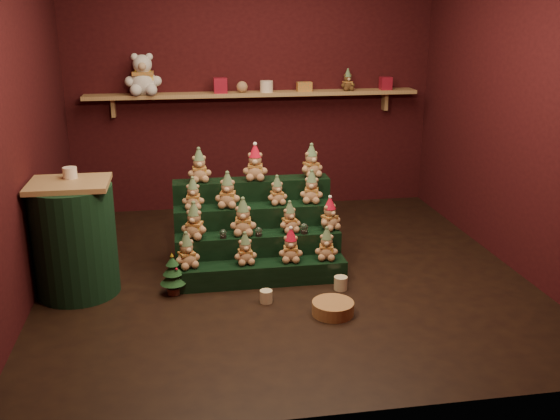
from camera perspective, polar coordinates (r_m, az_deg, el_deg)
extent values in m
plane|color=black|center=(5.40, 0.29, -5.78)|extent=(4.00, 4.00, 0.00)
cube|color=black|center=(7.02, -2.56, 11.55)|extent=(4.00, 0.10, 2.80)
cube|color=black|center=(3.05, 6.82, 3.26)|extent=(4.00, 0.10, 2.80)
cube|color=black|center=(5.09, -23.32, 7.77)|extent=(0.10, 4.00, 2.80)
cube|color=black|center=(5.72, 21.27, 8.96)|extent=(0.10, 4.00, 2.80)
cube|color=tan|center=(6.86, -2.36, 10.56)|extent=(3.60, 0.26, 0.04)
cube|color=tan|center=(6.92, -15.00, 9.05)|extent=(0.04, 0.12, 0.20)
cube|color=tan|center=(7.28, 9.56, 9.79)|extent=(0.04, 0.12, 0.20)
cube|color=black|center=(5.17, -1.65, -5.79)|extent=(1.40, 0.22, 0.18)
cube|color=black|center=(5.34, -1.98, -3.98)|extent=(1.40, 0.22, 0.36)
cube|color=black|center=(5.51, -2.29, -2.27)|extent=(1.40, 0.22, 0.54)
cube|color=black|center=(5.69, -2.58, -0.67)|extent=(1.40, 0.22, 0.72)
cylinder|color=black|center=(5.19, -5.22, -2.45)|extent=(0.05, 0.05, 0.02)
sphere|color=white|center=(5.18, -5.23, -2.06)|extent=(0.06, 0.06, 0.06)
cylinder|color=black|center=(5.22, -1.96, -2.27)|extent=(0.05, 0.05, 0.02)
sphere|color=white|center=(5.20, -1.97, -1.88)|extent=(0.06, 0.06, 0.06)
cylinder|color=black|center=(5.28, 2.22, -2.02)|extent=(0.06, 0.06, 0.03)
sphere|color=white|center=(5.26, 2.23, -1.57)|extent=(0.07, 0.07, 0.07)
cube|color=tan|center=(5.01, -18.75, 2.27)|extent=(0.60, 0.50, 0.04)
cylinder|color=black|center=(5.14, -18.25, -2.67)|extent=(0.64, 0.64, 0.88)
cylinder|color=beige|center=(5.09, -18.66, 3.25)|extent=(0.11, 0.11, 0.09)
cylinder|color=#4D271B|center=(5.09, -9.69, -7.29)|extent=(0.10, 0.10, 0.05)
cone|color=#143716|center=(5.04, -9.76, -6.06)|extent=(0.21, 0.21, 0.10)
cone|color=#143716|center=(5.01, -9.80, -5.30)|extent=(0.16, 0.16, 0.09)
cone|color=#143716|center=(4.98, -9.84, -4.59)|extent=(0.10, 0.10, 0.07)
cone|color=gold|center=(4.96, -9.87, -4.04)|extent=(0.03, 0.03, 0.03)
cylinder|color=beige|center=(4.87, -1.28, -7.90)|extent=(0.10, 0.10, 0.10)
cylinder|color=beige|center=(5.10, 5.57, -6.67)|extent=(0.11, 0.11, 0.11)
cylinder|color=#A67643|center=(4.71, 4.86, -8.92)|extent=(0.33, 0.33, 0.10)
cube|color=maroon|center=(6.79, -5.49, 11.27)|extent=(0.14, 0.14, 0.16)
cylinder|color=beige|center=(6.84, -1.24, 11.23)|extent=(0.14, 0.14, 0.12)
cube|color=maroon|center=(7.16, 9.63, 11.36)|extent=(0.12, 0.12, 0.14)
sphere|color=#A57F5B|center=(6.81, -3.49, 11.17)|extent=(0.12, 0.12, 0.12)
cube|color=orange|center=(6.92, 2.24, 11.21)|extent=(0.16, 0.10, 0.10)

